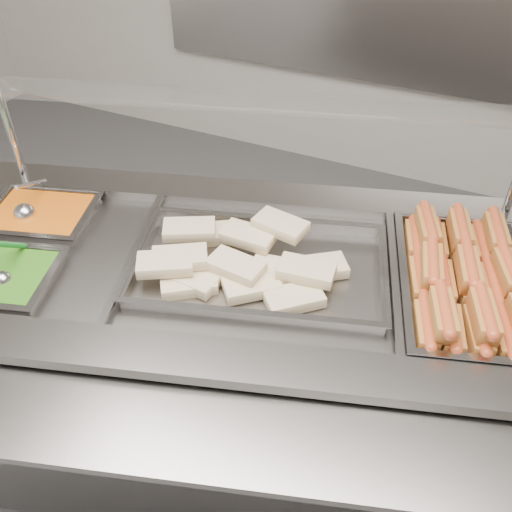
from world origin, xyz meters
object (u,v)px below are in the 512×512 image
at_px(steam_counter, 241,364).
at_px(serving_spoon, 4,274).
at_px(pan_wraps, 260,270).
at_px(pan_hotdogs, 465,292).
at_px(sneeze_guard, 248,105).
at_px(ladle, 26,212).

height_order(steam_counter, serving_spoon, serving_spoon).
xyz_separation_m(pan_wraps, serving_spoon, (-0.60, -0.33, 0.04)).
relative_size(pan_wraps, serving_spoon, 4.50).
bearing_deg(pan_hotdogs, sneeze_guard, 177.24).
bearing_deg(ladle, sneeze_guard, 23.84).
distance_m(pan_hotdogs, serving_spoon, 1.25).
xyz_separation_m(steam_counter, pan_wraps, (0.06, 0.02, 0.42)).
xyz_separation_m(pan_hotdogs, serving_spoon, (-1.14, -0.49, 0.05)).
xyz_separation_m(sneeze_guard, pan_hotdogs, (0.66, -0.03, -0.40)).
distance_m(sneeze_guard, pan_wraps, 0.45).
relative_size(steam_counter, pan_wraps, 2.66).
bearing_deg(ladle, pan_wraps, 6.57).
bearing_deg(ladle, steam_counter, 5.72).
height_order(sneeze_guard, ladle, sneeze_guard).
xyz_separation_m(steam_counter, pan_hotdogs, (0.60, 0.18, 0.41)).
bearing_deg(sneeze_guard, steam_counter, -73.48).
bearing_deg(ladle, serving_spoon, -59.47).
height_order(pan_hotdogs, ladle, ladle).
relative_size(sneeze_guard, serving_spoon, 9.79).
distance_m(steam_counter, pan_hotdogs, 0.74).
height_order(sneeze_guard, pan_hotdogs, sneeze_guard).
bearing_deg(serving_spoon, pan_wraps, 29.04).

